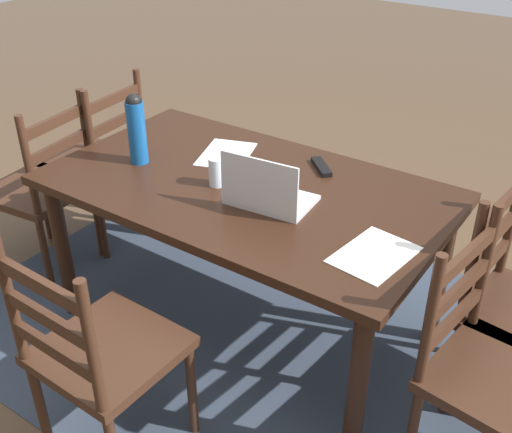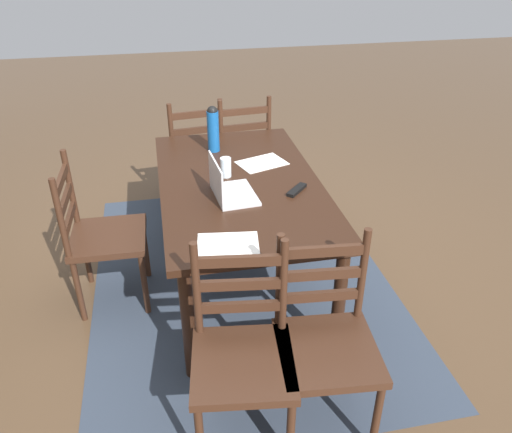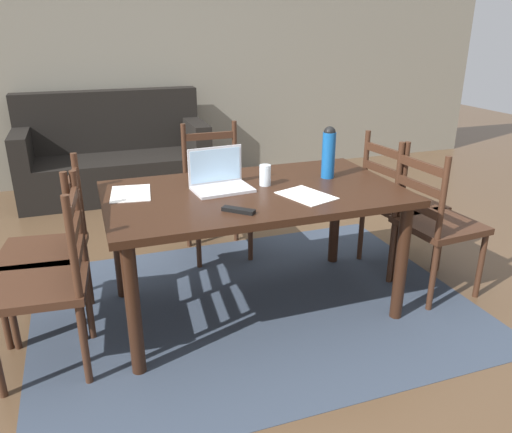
# 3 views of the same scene
# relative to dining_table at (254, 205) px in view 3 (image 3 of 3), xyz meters

# --- Properties ---
(ground_plane) EXTENTS (14.00, 14.00, 0.00)m
(ground_plane) POSITION_rel_dining_table_xyz_m (0.00, 0.00, -0.66)
(ground_plane) COLOR brown
(area_rug) EXTENTS (2.57, 1.92, 0.01)m
(area_rug) POSITION_rel_dining_table_xyz_m (0.00, 0.00, -0.65)
(area_rug) COLOR #333D4C
(area_rug) RESTS_ON ground
(wall_back) EXTENTS (8.00, 0.12, 2.70)m
(wall_back) POSITION_rel_dining_table_xyz_m (0.00, 3.04, 0.69)
(wall_back) COLOR gray
(wall_back) RESTS_ON ground
(dining_table) EXTENTS (1.65, 0.95, 0.74)m
(dining_table) POSITION_rel_dining_table_xyz_m (0.00, 0.00, 0.00)
(dining_table) COLOR black
(dining_table) RESTS_ON ground
(chair_far_head) EXTENTS (0.45, 0.45, 0.95)m
(chair_far_head) POSITION_rel_dining_table_xyz_m (0.00, 0.85, -0.19)
(chair_far_head) COLOR #3D2316
(chair_far_head) RESTS_ON ground
(chair_left_far) EXTENTS (0.49, 0.49, 0.95)m
(chair_left_far) POSITION_rel_dining_table_xyz_m (-1.11, 0.18, -0.19)
(chair_left_far) COLOR #3D2316
(chair_left_far) RESTS_ON ground
(chair_right_near) EXTENTS (0.47, 0.47, 0.95)m
(chair_right_near) POSITION_rel_dining_table_xyz_m (1.11, -0.19, -0.19)
(chair_right_near) COLOR #3D2316
(chair_right_near) RESTS_ON ground
(chair_left_near) EXTENTS (0.48, 0.48, 0.95)m
(chair_left_near) POSITION_rel_dining_table_xyz_m (-1.11, -0.19, -0.19)
(chair_left_near) COLOR #3D2316
(chair_left_near) RESTS_ON ground
(chair_right_far) EXTENTS (0.49, 0.49, 0.95)m
(chair_right_far) POSITION_rel_dining_table_xyz_m (1.11, 0.19, -0.19)
(chair_right_far) COLOR #3D2316
(chair_right_far) RESTS_ON ground
(couch) EXTENTS (1.80, 0.80, 1.00)m
(couch) POSITION_rel_dining_table_xyz_m (-0.59, 2.56, -0.30)
(couch) COLOR black
(couch) RESTS_ON ground
(laptop) EXTENTS (0.34, 0.25, 0.23)m
(laptop) POSITION_rel_dining_table_xyz_m (-0.17, 0.10, 0.14)
(laptop) COLOR silver
(laptop) RESTS_ON dining_table
(water_bottle) EXTENTS (0.08, 0.08, 0.31)m
(water_bottle) POSITION_rel_dining_table_xyz_m (0.50, 0.09, 0.25)
(water_bottle) COLOR #145199
(water_bottle) RESTS_ON dining_table
(drinking_glass) EXTENTS (0.07, 0.07, 0.12)m
(drinking_glass) POSITION_rel_dining_table_xyz_m (0.09, 0.07, 0.15)
(drinking_glass) COLOR silver
(drinking_glass) RESTS_ON dining_table
(tv_remote) EXTENTS (0.15, 0.15, 0.02)m
(tv_remote) POSITION_rel_dining_table_xyz_m (-0.19, -0.30, 0.10)
(tv_remote) COLOR black
(tv_remote) RESTS_ON dining_table
(paper_stack_left) EXTENTS (0.29, 0.35, 0.00)m
(paper_stack_left) POSITION_rel_dining_table_xyz_m (0.24, -0.19, 0.09)
(paper_stack_left) COLOR white
(paper_stack_left) RESTS_ON dining_table
(paper_stack_right) EXTENTS (0.25, 0.32, 0.00)m
(paper_stack_right) POSITION_rel_dining_table_xyz_m (-0.66, 0.17, 0.09)
(paper_stack_right) COLOR white
(paper_stack_right) RESTS_ON dining_table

